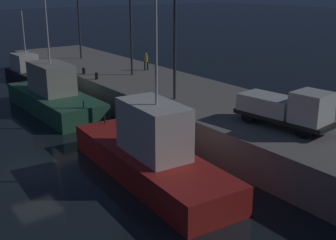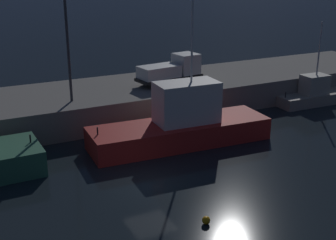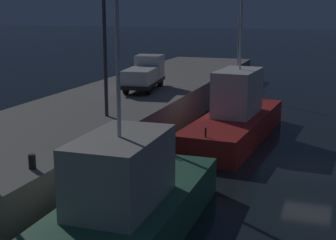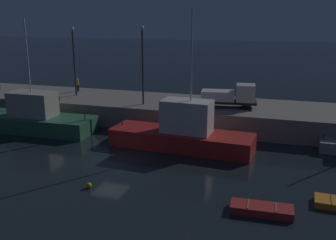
{
  "view_description": "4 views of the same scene",
  "coord_description": "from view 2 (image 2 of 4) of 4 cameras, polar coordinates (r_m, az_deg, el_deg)",
  "views": [
    {
      "loc": [
        23.32,
        -7.25,
        10.39
      ],
      "look_at": [
        1.94,
        8.19,
        2.04
      ],
      "focal_mm": 46.72,
      "sensor_mm": 36.0,
      "label": 1
    },
    {
      "loc": [
        -9.63,
        -21.3,
        11.96
      ],
      "look_at": [
        4.29,
        6.16,
        1.43
      ],
      "focal_mm": 48.96,
      "sensor_mm": 36.0,
      "label": 2
    },
    {
      "loc": [
        -26.24,
        -1.3,
        8.37
      ],
      "look_at": [
        2.59,
        8.77,
        1.39
      ],
      "focal_mm": 53.94,
      "sensor_mm": 36.0,
      "label": 3
    },
    {
      "loc": [
        13.0,
        -26.11,
        11.38
      ],
      "look_at": [
        2.37,
        8.28,
        1.53
      ],
      "focal_mm": 40.8,
      "sensor_mm": 36.0,
      "label": 4
    }
  ],
  "objects": [
    {
      "name": "mooring_buoy_near",
      "position": [
        22.73,
        4.77,
        -12.33
      ],
      "size": [
        0.41,
        0.41,
        0.41
      ],
      "primitive_type": "sphere",
      "color": "orange",
      "rests_on": "ground"
    },
    {
      "name": "fishing_boat_orange",
      "position": [
        43.08,
        17.85,
        3.08
      ],
      "size": [
        7.52,
        2.27,
        7.32
      ],
      "color": "gray",
      "rests_on": "ground"
    },
    {
      "name": "lamp_post_central",
      "position": [
        33.81,
        -12.43,
        10.07
      ],
      "size": [
        0.44,
        0.44,
        8.15
      ],
      "color": "#38383D",
      "rests_on": "pier_quay"
    },
    {
      "name": "pier_quay",
      "position": [
        37.47,
        -10.83,
        1.76
      ],
      "size": [
        63.37,
        8.77,
        2.28
      ],
      "color": "gray",
      "rests_on": "ground"
    },
    {
      "name": "ground_plane",
      "position": [
        26.26,
        -2.3,
        -8.22
      ],
      "size": [
        320.0,
        320.0,
        0.0
      ],
      "primitive_type": "plane",
      "color": "black"
    },
    {
      "name": "fishing_boat_blue",
      "position": [
        31.76,
        1.72,
        -0.53
      ],
      "size": [
        12.88,
        4.37,
        12.06
      ],
      "color": "red",
      "rests_on": "ground"
    },
    {
      "name": "utility_truck",
      "position": [
        38.89,
        0.46,
        6.26
      ],
      "size": [
        5.97,
        2.63,
        2.4
      ],
      "color": "black",
      "rests_on": "pier_quay"
    }
  ]
}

